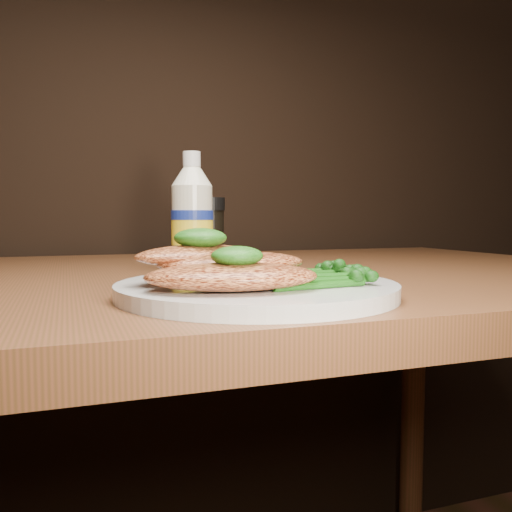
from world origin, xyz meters
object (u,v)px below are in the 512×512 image
object	(u,v)px
dining_table	(255,510)
mayo_bottle	(192,211)
plate	(257,289)
pepper_grinder	(211,232)

from	to	relation	value
dining_table	mayo_bottle	world-z (taller)	mayo_bottle
plate	mayo_bottle	world-z (taller)	mayo_bottle
dining_table	mayo_bottle	xyz separation A→B (m)	(-0.09, 0.03, 0.46)
dining_table	mayo_bottle	size ratio (longest dim) A/B	6.88
plate	pepper_grinder	world-z (taller)	pepper_grinder
dining_table	plate	distance (m)	0.47
plate	pepper_grinder	xyz separation A→B (m)	(0.04, 0.34, 0.05)
dining_table	plate	size ratio (longest dim) A/B	4.30
plate	mayo_bottle	xyz separation A→B (m)	(-0.00, 0.28, 0.08)
plate	dining_table	bearing A→B (deg)	70.90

